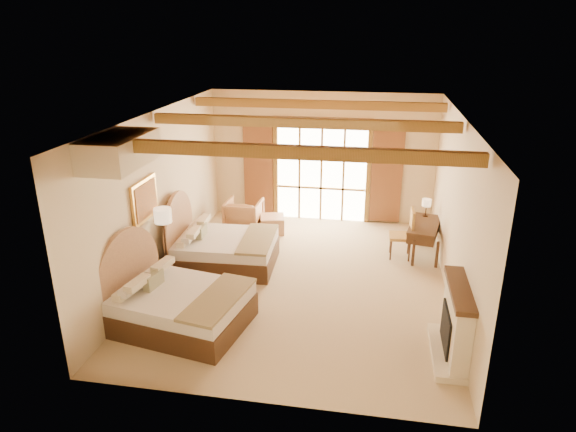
% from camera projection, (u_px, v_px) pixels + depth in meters
% --- Properties ---
extents(floor, '(7.00, 7.00, 0.00)m').
position_uv_depth(floor, '(300.00, 280.00, 10.00)').
color(floor, tan).
rests_on(floor, ground).
extents(wall_back, '(5.50, 0.00, 5.50)m').
position_uv_depth(wall_back, '(322.00, 157.00, 12.67)').
color(wall_back, beige).
rests_on(wall_back, ground).
extents(wall_left, '(0.00, 7.00, 7.00)m').
position_uv_depth(wall_left, '(160.00, 195.00, 9.88)').
color(wall_left, beige).
rests_on(wall_left, ground).
extents(wall_right, '(0.00, 7.00, 7.00)m').
position_uv_depth(wall_right, '(456.00, 212.00, 9.00)').
color(wall_right, beige).
rests_on(wall_right, ground).
extents(ceiling, '(7.00, 7.00, 0.00)m').
position_uv_depth(ceiling, '(302.00, 116.00, 8.88)').
color(ceiling, '#AD6C39').
rests_on(ceiling, ground).
extents(ceiling_beams, '(5.39, 4.60, 0.18)m').
position_uv_depth(ceiling_beams, '(302.00, 123.00, 8.92)').
color(ceiling_beams, olive).
rests_on(ceiling_beams, ceiling).
extents(french_doors, '(3.95, 0.08, 2.60)m').
position_uv_depth(french_doors, '(321.00, 172.00, 12.74)').
color(french_doors, white).
rests_on(french_doors, ground).
extents(fireplace, '(0.46, 1.40, 1.16)m').
position_uv_depth(fireplace, '(455.00, 326.00, 7.56)').
color(fireplace, beige).
rests_on(fireplace, ground).
extents(painting, '(0.06, 0.95, 0.75)m').
position_uv_depth(painting, '(145.00, 200.00, 9.13)').
color(painting, gold).
rests_on(painting, wall_left).
extents(canopy_valance, '(0.70, 1.40, 0.45)m').
position_uv_depth(canopy_valance, '(120.00, 151.00, 7.50)').
color(canopy_valance, beige).
rests_on(canopy_valance, ceiling).
extents(bed_near, '(2.35, 1.92, 1.37)m').
position_uv_depth(bed_near, '(172.00, 302.00, 8.40)').
color(bed_near, '#442418').
rests_on(bed_near, floor).
extents(bed_far, '(2.09, 1.62, 1.34)m').
position_uv_depth(bed_far, '(218.00, 246.00, 10.53)').
color(bed_far, '#442418').
rests_on(bed_far, floor).
extents(nightstand, '(0.60, 0.60, 0.58)m').
position_uv_depth(nightstand, '(159.00, 281.00, 9.36)').
color(nightstand, '#442418').
rests_on(nightstand, floor).
extents(floor_lamp, '(0.32, 0.32, 1.52)m').
position_uv_depth(floor_lamp, '(163.00, 220.00, 9.47)').
color(floor_lamp, '#362216').
rests_on(floor_lamp, floor).
extents(armchair, '(0.84, 0.87, 0.77)m').
position_uv_depth(armchair, '(244.00, 215.00, 12.30)').
color(armchair, '#B27B4D').
rests_on(armchair, floor).
extents(ottoman, '(0.66, 0.66, 0.40)m').
position_uv_depth(ottoman, '(272.00, 224.00, 12.26)').
color(ottoman, tan).
rests_on(ottoman, floor).
extents(desk, '(0.82, 1.41, 0.71)m').
position_uv_depth(desk, '(423.00, 238.00, 11.01)').
color(desk, '#442418').
rests_on(desk, floor).
extents(desk_chair, '(0.49, 0.49, 1.08)m').
position_uv_depth(desk_chair, '(401.00, 242.00, 10.89)').
color(desk_chair, '#B68B48').
rests_on(desk_chair, floor).
extents(desk_lamp, '(0.20, 0.20, 0.39)m').
position_uv_depth(desk_lamp, '(427.00, 203.00, 11.22)').
color(desk_lamp, '#362216').
rests_on(desk_lamp, desk).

